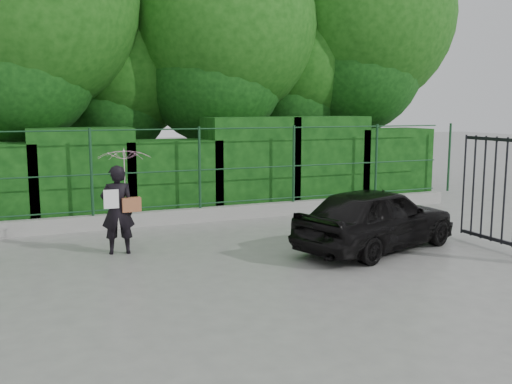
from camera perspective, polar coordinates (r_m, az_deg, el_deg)
name	(u,v)px	position (r m, az deg, el deg)	size (l,w,h in m)	color
ground	(264,279)	(8.50, 0.85, -8.71)	(80.00, 80.00, 0.00)	gray
kerb	(183,216)	(12.60, -7.33, -2.41)	(14.00, 0.25, 0.30)	#9E9E99
fence	(192,168)	(12.51, -6.44, 2.39)	(14.13, 0.06, 1.80)	#163E21
hedge	(174,171)	(13.45, -8.24, 2.06)	(14.20, 1.20, 2.29)	black
trees	(189,28)	(15.95, -6.74, 15.99)	(17.10, 6.15, 8.08)	black
woman	(123,184)	(10.05, -13.19, 0.75)	(0.91, 0.93, 1.82)	black
car	(377,218)	(10.33, 11.98, -2.54)	(1.35, 3.36, 1.14)	black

